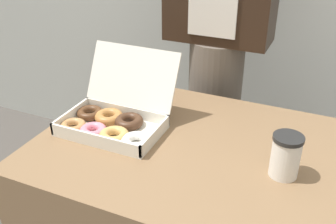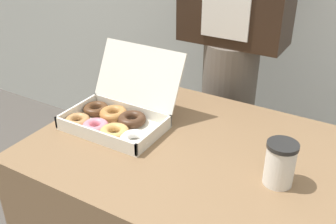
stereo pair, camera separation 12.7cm
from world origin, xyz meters
name	(u,v)px [view 2 (the right image)]	position (x,y,z in m)	size (l,w,h in m)	color
donut_box	(116,116)	(-0.27, -0.02, 0.76)	(0.38, 0.33, 0.24)	silver
coffee_cup	(280,163)	(0.31, -0.04, 0.79)	(0.09, 0.09, 0.13)	silver
person_customer	(233,43)	(-0.09, 0.59, 0.89)	(0.45, 0.25, 1.67)	#665B51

